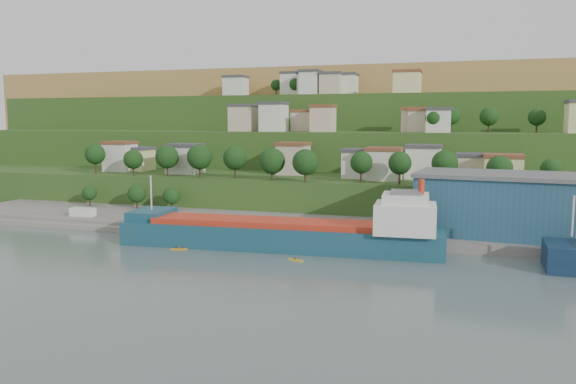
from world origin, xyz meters
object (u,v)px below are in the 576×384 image
at_px(cargo_ship_near, 288,236).
at_px(caravan, 83,214).
at_px(warehouse, 493,203).
at_px(kayak_orange, 179,248).

height_order(cargo_ship_near, caravan, cargo_ship_near).
xyz_separation_m(warehouse, kayak_orange, (-59.77, -25.21, -8.19)).
relative_size(caravan, kayak_orange, 1.82).
bearing_deg(cargo_ship_near, caravan, 165.42).
bearing_deg(kayak_orange, warehouse, 6.89).
bearing_deg(kayak_orange, cargo_ship_near, 3.06).
distance_m(warehouse, caravan, 96.49).
height_order(warehouse, caravan, warehouse).
xyz_separation_m(warehouse, caravan, (-96.04, -7.26, -5.81)).
distance_m(caravan, kayak_orange, 40.54).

